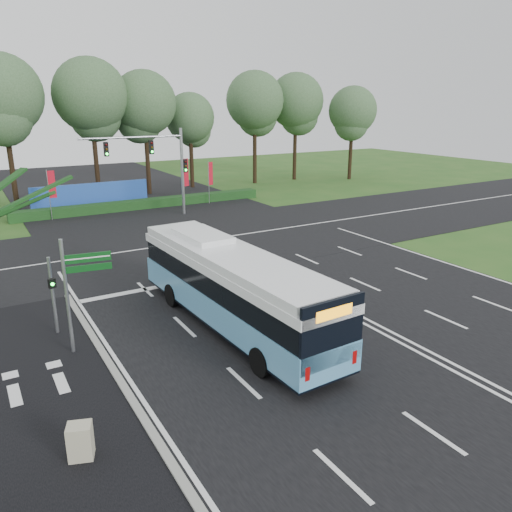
{
  "coord_description": "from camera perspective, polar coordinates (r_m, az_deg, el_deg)",
  "views": [
    {
      "loc": [
        -13.64,
        -17.71,
        8.89
      ],
      "look_at": [
        -1.97,
        2.0,
        1.85
      ],
      "focal_mm": 35.0,
      "sensor_mm": 36.0,
      "label": 1
    }
  ],
  "objects": [
    {
      "name": "road_main",
      "position": [
        24.05,
        6.5,
        -4.67
      ],
      "size": [
        20.0,
        120.0,
        0.04
      ],
      "primitive_type": "cube",
      "color": "black",
      "rests_on": "ground"
    },
    {
      "name": "traffic_light_gantry",
      "position": [
        40.87,
        -10.84,
        10.85
      ],
      "size": [
        8.41,
        0.28,
        7.0
      ],
      "color": "gray",
      "rests_on": "ground"
    },
    {
      "name": "kerb_strip",
      "position": [
        17.52,
        -15.15,
        -13.84
      ],
      "size": [
        0.25,
        18.0,
        0.12
      ],
      "primitive_type": "cube",
      "color": "gray",
      "rests_on": "ground"
    },
    {
      "name": "city_bus",
      "position": [
        20.21,
        -2.7,
        -3.6
      ],
      "size": [
        3.05,
        12.27,
        3.49
      ],
      "rotation": [
        0.0,
        0.0,
        0.04
      ],
      "color": "#5497C4",
      "rests_on": "ground"
    },
    {
      "name": "banner_flag_mid",
      "position": [
        44.05,
        -8.12,
        9.09
      ],
      "size": [
        0.64,
        0.22,
        4.43
      ],
      "rotation": [
        0.0,
        0.0,
        0.28
      ],
      "color": "gray",
      "rests_on": "ground"
    },
    {
      "name": "pedestrian_signal",
      "position": [
        21.13,
        -22.2,
        -3.96
      ],
      "size": [
        0.3,
        0.41,
        3.23
      ],
      "rotation": [
        0.0,
        0.0,
        0.35
      ],
      "color": "gray",
      "rests_on": "ground"
    },
    {
      "name": "ground",
      "position": [
        24.06,
        6.5,
        -4.72
      ],
      "size": [
        120.0,
        120.0,
        0.0
      ],
      "primitive_type": "plane",
      "color": "#27531B",
      "rests_on": "ground"
    },
    {
      "name": "utility_cabinet",
      "position": [
        14.46,
        -19.42,
        -19.44
      ],
      "size": [
        0.75,
        0.69,
        1.02
      ],
      "primitive_type": "cube",
      "rotation": [
        0.0,
        0.0,
        -0.34
      ],
      "color": "#B4AE91",
      "rests_on": "ground"
    },
    {
      "name": "hedge",
      "position": [
        45.17,
        -12.55,
        5.84
      ],
      "size": [
        22.0,
        1.2,
        0.8
      ],
      "primitive_type": "cube",
      "color": "#133513",
      "rests_on": "ground"
    },
    {
      "name": "banner_flag_right",
      "position": [
        46.11,
        -5.25,
        9.11
      ],
      "size": [
        0.54,
        0.25,
        3.88
      ],
      "rotation": [
        0.0,
        0.0,
        0.38
      ],
      "color": "gray",
      "rests_on": "ground"
    },
    {
      "name": "road_cross",
      "position": [
        33.88,
        -5.76,
        1.82
      ],
      "size": [
        120.0,
        14.0,
        0.05
      ],
      "primitive_type": "cube",
      "color": "black",
      "rests_on": "ground"
    },
    {
      "name": "blue_hoarding",
      "position": [
        46.4,
        -18.31,
        6.56
      ],
      "size": [
        10.0,
        0.3,
        2.2
      ],
      "primitive_type": "cube",
      "color": "#1F4BAB",
      "rests_on": "ground"
    },
    {
      "name": "street_sign",
      "position": [
        19.01,
        -19.88,
        -2.88
      ],
      "size": [
        1.69,
        0.35,
        4.38
      ],
      "rotation": [
        0.0,
        0.0,
        -0.15
      ],
      "color": "gray",
      "rests_on": "ground"
    },
    {
      "name": "eucalyptus_row",
      "position": [
        51.71,
        -11.39,
        16.61
      ],
      "size": [
        54.33,
        9.32,
        12.93
      ],
      "color": "black",
      "rests_on": "ground"
    },
    {
      "name": "bike_path",
      "position": [
        17.21,
        -23.11,
        -15.42
      ],
      "size": [
        5.0,
        18.0,
        0.06
      ],
      "primitive_type": "cube",
      "color": "black",
      "rests_on": "ground"
    },
    {
      "name": "banner_flag_left",
      "position": [
        42.37,
        -22.36,
        7.29
      ],
      "size": [
        0.59,
        0.07,
        3.97
      ],
      "rotation": [
        0.0,
        0.0,
        0.04
      ],
      "color": "gray",
      "rests_on": "ground"
    }
  ]
}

